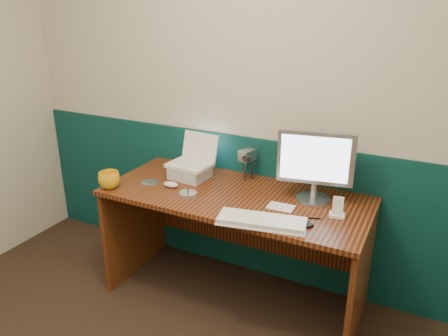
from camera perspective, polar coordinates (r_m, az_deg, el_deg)
The scene contains 18 objects.
back_wall at distance 2.84m, azimuth 3.08°, elevation 8.97°, with size 3.50×0.04×2.50m, color beige.
wainscot at distance 3.07m, azimuth 2.72°, elevation -4.88°, with size 3.48×0.02×1.00m, color #07312E.
desk at distance 2.81m, azimuth 1.39°, elevation -10.39°, with size 1.60×0.70×0.75m, color #351209.
laptop_riser at distance 2.87m, azimuth -4.49°, elevation -0.56°, with size 0.23×0.19×0.08m, color silver.
laptop at distance 2.82m, azimuth -4.58°, elevation 2.29°, with size 0.27×0.20×0.22m, color white, non-canonical shape.
monitor at distance 2.52m, azimuth 11.87°, elevation 0.22°, with size 0.43×0.12×0.43m, color #ADAEB2, non-canonical shape.
keyboard at distance 2.30m, azimuth 4.95°, elevation -6.99°, with size 0.46×0.15×0.03m, color white.
mouse_right at distance 2.28m, azimuth 9.41°, elevation -7.39°, with size 0.10×0.06×0.03m, color silver.
mouse_left at distance 2.75m, azimuth -6.97°, elevation -2.15°, with size 0.10×0.06×0.03m, color silver.
mug at distance 2.80m, azimuth -14.76°, elevation -1.52°, with size 0.13×0.13×0.10m, color gold.
camcorder at distance 2.82m, azimuth 3.07°, elevation 0.28°, with size 0.08×0.12×0.19m, color #A6A7AB, non-canonical shape.
cd_spindle at distance 2.62m, azimuth -4.73°, elevation -3.42°, with size 0.11×0.11×0.02m, color silver.
cd_loose_a at distance 2.84m, azimuth -9.63°, elevation -1.85°, with size 0.11×0.11×0.00m, color #B4B9C5.
pen at distance 2.39m, azimuth 10.95°, elevation -6.40°, with size 0.01×0.01×0.14m, color black.
papers at distance 2.49m, azimuth 7.41°, elevation -5.06°, with size 0.15×0.10×0.00m, color silver.
dock at distance 2.45m, azimuth 14.54°, elevation -5.97°, with size 0.08×0.06×0.02m, color white.
music_player at distance 2.42m, azimuth 14.66°, elevation -4.77°, with size 0.06×0.01×0.10m, color silver.
pda at distance 2.30m, azimuth 10.03°, elevation -7.48°, with size 0.07×0.12×0.01m, color black.
Camera 1 is at (1.11, -0.80, 1.84)m, focal length 35.00 mm.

